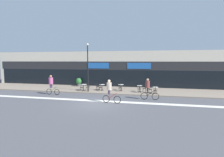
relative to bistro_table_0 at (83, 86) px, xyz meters
name	(u,v)px	position (x,y,z in m)	size (l,w,h in m)	color
ground_plane	(98,104)	(3.63, -5.83, -0.67)	(120.00, 120.00, 0.00)	#4C4C51
sidewalk_slab	(114,90)	(3.63, 1.42, -0.61)	(40.00, 5.50, 0.12)	gray
storefront_facade	(120,69)	(3.63, 6.14, 1.92)	(40.00, 4.06, 5.21)	beige
bike_lane_stripe	(101,101)	(3.63, -4.66, -0.67)	(36.00, 0.70, 0.01)	silver
bistro_table_0	(83,86)	(0.00, 0.00, 0.00)	(0.80, 0.80, 0.76)	black
bistro_table_1	(102,86)	(2.23, 0.69, -0.04)	(0.70, 0.70, 0.72)	black
bistro_table_2	(121,86)	(4.62, 0.89, -0.01)	(0.69, 0.69, 0.76)	black
bistro_table_3	(140,87)	(6.95, 0.46, -0.02)	(0.63, 0.63, 0.75)	black
bistro_table_4	(155,89)	(8.75, -0.09, -0.04)	(0.65, 0.65, 0.72)	black
cafe_chair_0_near	(82,87)	(0.00, -0.63, -0.03)	(0.41, 0.58, 0.90)	black
cafe_chair_0_side	(88,86)	(0.63, -0.01, -0.03)	(0.59, 0.44, 0.90)	black
cafe_chair_1_near	(101,87)	(2.23, 0.06, -0.03)	(0.41, 0.58, 0.90)	black
cafe_chair_1_side	(97,86)	(1.60, 0.68, -0.03)	(0.58, 0.41, 0.90)	black
cafe_chair_2_near	(120,87)	(4.62, 0.27, -0.03)	(0.40, 0.57, 0.90)	black
cafe_chair_3_near	(139,88)	(6.95, -0.17, -0.03)	(0.41, 0.58, 0.90)	black
cafe_chair_3_side	(145,88)	(7.57, 0.45, -0.03)	(0.58, 0.42, 0.90)	black
cafe_chair_4_near	(155,90)	(8.75, -0.72, -0.03)	(0.40, 0.57, 0.90)	black
cafe_chair_4_side	(150,89)	(8.12, -0.09, -0.03)	(0.58, 0.42, 0.90)	black
planter_pot	(79,82)	(-2.05, 3.31, 0.10)	(0.80, 0.80, 1.20)	#4C4C51
lamp_post	(88,64)	(0.88, -0.73, 2.73)	(0.26, 0.26, 5.74)	black
cyclist_0	(148,88)	(7.99, -3.11, 0.51)	(1.79, 0.48, 2.09)	black
cyclist_1	(51,83)	(-2.72, -2.82, 0.66)	(1.69, 0.55, 2.22)	black
cyclist_2	(110,90)	(4.61, -5.20, 0.55)	(1.74, 0.53, 2.11)	black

